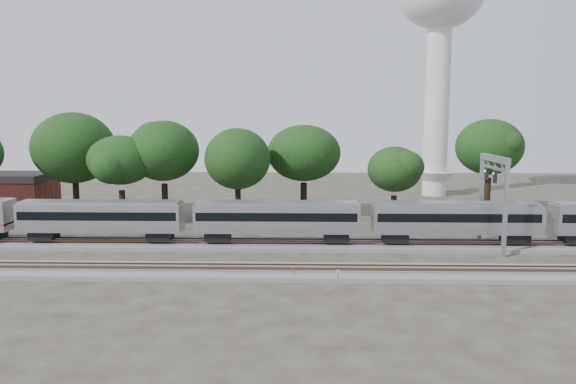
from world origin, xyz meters
The scene contains 17 objects.
ground centered at (0.00, 0.00, 0.00)m, with size 160.00×160.00×0.00m, color #383328.
track_far centered at (0.00, 6.00, 0.21)m, with size 160.00×5.00×0.73m.
track_near centered at (0.00, -4.00, 0.21)m, with size 160.00×5.00×0.73m.
train centered at (20.94, 6.00, 3.10)m, with size 122.88×2.99×4.41m.
switch_stand_red centered at (4.64, -5.27, 0.62)m, with size 0.31×0.10×0.97m.
switch_stand_white centered at (8.26, -6.35, 0.70)m, with size 0.35×0.12×1.10m.
switch_lever centered at (6.87, -5.20, 0.15)m, with size 0.50×0.30×0.30m, color #512D19.
water_tower centered at (27.42, 43.72, 28.71)m, with size 14.00×14.00×38.75m.
signal_gantry centered at (24.42, 6.00, 6.85)m, with size 0.65×7.73×9.40m.
brick_building centered at (-35.51, 26.87, 2.65)m, with size 11.23×8.13×5.27m.
tree_1 centered at (-24.00, 21.23, 9.15)m, with size 9.32×9.32×13.14m.
tree_2 centered at (-16.52, 16.73, 7.94)m, with size 8.09×8.09×11.41m.
tree_3 centered at (-11.92, 19.27, 8.92)m, with size 9.08×9.08×12.80m.
tree_4 centered at (-2.48, 17.44, 8.08)m, with size 8.24×8.24×11.61m.
tree_5 centered at (5.54, 22.87, 8.42)m, with size 8.58×8.58×12.09m.
tree_6 centered at (16.38, 16.93, 6.91)m, with size 7.05×7.05×9.94m.
tree_7 centered at (30.50, 26.06, 9.07)m, with size 9.23×9.23×13.02m.
Camera 1 is at (5.39, -50.03, 13.45)m, focal length 35.00 mm.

